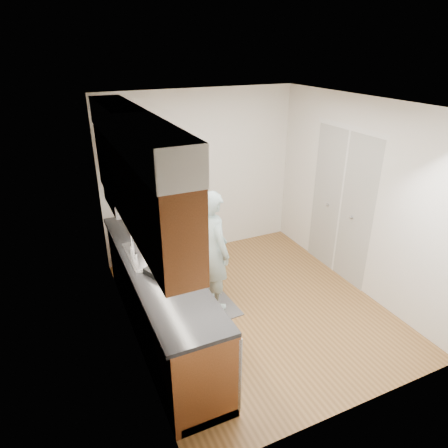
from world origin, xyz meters
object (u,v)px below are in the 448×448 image
object	(u,v)px
person	(213,243)
steel_can	(144,226)
soda_can	(152,227)
soap_bottle_b	(149,221)
dish_rack	(167,269)
soap_bottle_a	(149,229)
soap_bottle_c	(136,226)

from	to	relation	value
person	steel_can	world-z (taller)	person
person	steel_can	bearing A→B (deg)	40.72
person	soda_can	world-z (taller)	person
soap_bottle_b	soda_can	world-z (taller)	soap_bottle_b
dish_rack	person	bearing A→B (deg)	11.06
soap_bottle_b	steel_can	xyz separation A→B (m)	(-0.09, -0.05, -0.03)
person	soap_bottle_a	distance (m)	0.77
steel_can	soap_bottle_c	bearing A→B (deg)	-158.55
soap_bottle_a	soap_bottle_b	distance (m)	0.35
steel_can	soap_bottle_b	bearing A→B (deg)	30.10
soap_bottle_b	soda_can	bearing A→B (deg)	-92.68
person	dish_rack	world-z (taller)	person
soap_bottle_b	dish_rack	bearing A→B (deg)	-96.36
soap_bottle_a	dish_rack	distance (m)	0.80
soda_can	dish_rack	bearing A→B (deg)	-96.86
soap_bottle_c	soap_bottle_b	bearing A→B (deg)	25.48
soap_bottle_c	dish_rack	world-z (taller)	soap_bottle_c
soap_bottle_a	steel_can	world-z (taller)	soap_bottle_a
soap_bottle_a	soap_bottle_b	bearing A→B (deg)	74.76
soap_bottle_b	soap_bottle_c	xyz separation A→B (m)	(-0.19, -0.09, 0.01)
dish_rack	soap_bottle_b	bearing A→B (deg)	60.01
soap_bottle_b	person	bearing A→B (deg)	-46.23
soap_bottle_c	soda_can	world-z (taller)	soap_bottle_c
soap_bottle_b	soap_bottle_c	world-z (taller)	soap_bottle_c
soda_can	steel_can	distance (m)	0.12
steel_can	soap_bottle_a	bearing A→B (deg)	-91.23
person	soap_bottle_b	world-z (taller)	person
person	soap_bottle_a	bearing A→B (deg)	58.07
steel_can	person	bearing A→B (deg)	-40.07
soap_bottle_c	soda_can	xyz separation A→B (m)	(0.18, -0.05, -0.04)
person	steel_can	size ratio (longest dim) A/B	14.75
soda_can	soap_bottle_a	bearing A→B (deg)	-113.23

